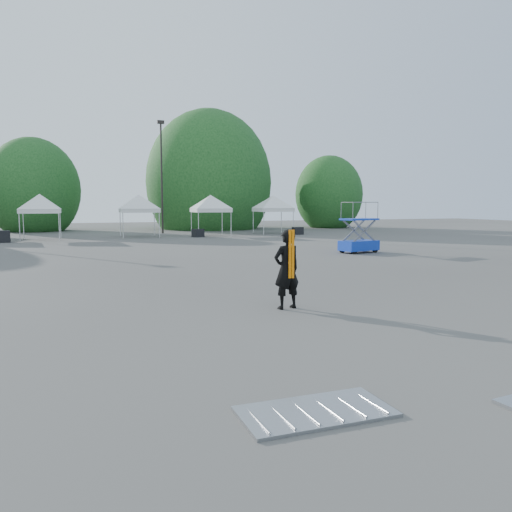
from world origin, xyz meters
name	(u,v)px	position (x,y,z in m)	size (l,w,h in m)	color
ground	(238,303)	(0.00, 0.00, 0.00)	(120.00, 120.00, 0.00)	#474442
light_pole_east	(162,170)	(3.00, 32.00, 5.52)	(0.60, 0.25, 9.80)	black
tree_mid_w	(33,190)	(-8.00, 40.00, 3.93)	(4.16, 4.16, 6.33)	#382314
tree_mid_e	(209,182)	(9.00, 39.00, 4.84)	(5.12, 5.12, 7.79)	#382314
tree_far_e	(329,194)	(22.00, 37.00, 3.63)	(3.84, 3.84, 5.84)	#382314
tent_d	(40,198)	(-6.58, 27.13, 3.06)	(3.92, 3.92, 3.88)	silver
tent_e	(139,198)	(0.55, 27.96, 3.06)	(4.15, 4.15, 3.88)	silver
tent_f	(211,198)	(6.24, 27.48, 3.06)	(4.06, 4.06, 3.88)	silver
tent_g	(273,199)	(12.10, 28.48, 3.06)	(4.13, 4.13, 3.88)	silver
man	(287,269)	(0.95, -1.02, 1.00)	(0.80, 0.61, 1.99)	black
scissor_lift	(359,227)	(10.18, 10.91, 1.37)	(2.29, 1.54, 2.71)	#0B4396
barrier_left	(315,411)	(-1.15, -6.92, 0.03)	(1.94, 0.99, 0.06)	gray
crate_west	(2,237)	(-8.92, 25.11, 0.40)	(1.03, 0.80, 0.80)	black
crate_mid	(198,233)	(4.85, 26.14, 0.32)	(0.82, 0.64, 0.64)	black
crate_east	(298,231)	(13.57, 26.45, 0.32)	(0.82, 0.64, 0.64)	black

